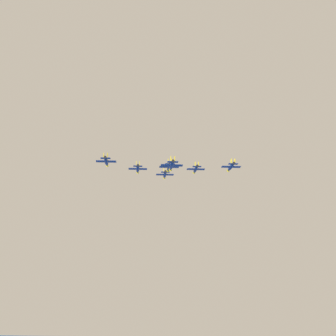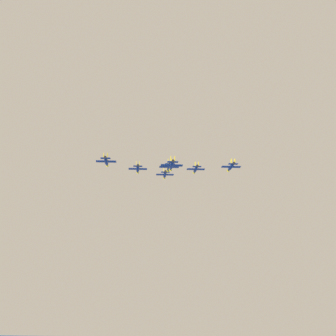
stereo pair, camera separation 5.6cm
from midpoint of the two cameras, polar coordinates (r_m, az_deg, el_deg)
jet_lead at (r=244.25m, az=-0.38°, el=-0.81°), size 9.46×14.87×3.16m
jet_left_wingman at (r=227.51m, az=-3.67°, el=-0.12°), size 9.29×14.54×3.10m
jet_right_wingman at (r=229.23m, az=3.36°, el=-0.15°), size 9.11×14.26×3.04m
jet_left_outer at (r=211.77m, az=-7.47°, el=0.79°), size 9.41×14.76×3.14m
jet_right_outer at (r=214.86m, az=7.62°, el=0.13°), size 9.13×14.28×3.05m
jet_slot_rear at (r=211.12m, az=0.13°, el=0.12°), size 9.21×14.39×3.07m
jet_trailing at (r=194.20m, az=0.45°, el=0.32°), size 9.46×14.78×3.16m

